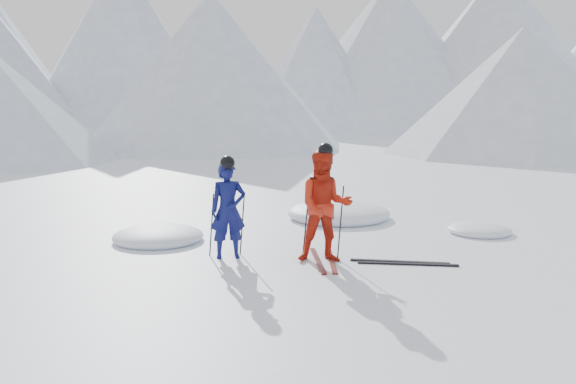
{
  "coord_description": "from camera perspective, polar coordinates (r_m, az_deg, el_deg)",
  "views": [
    {
      "loc": [
        -2.71,
        -10.58,
        2.78
      ],
      "look_at": [
        -1.74,
        0.5,
        1.1
      ],
      "focal_mm": 38.0,
      "sensor_mm": 36.0,
      "label": 1
    }
  ],
  "objects": [
    {
      "name": "mountain_range",
      "position": [
        46.82,
        5.52,
        13.38
      ],
      "size": [
        106.15,
        62.94,
        15.53
      ],
      "color": "#B2BCD1",
      "rests_on": "ground"
    },
    {
      "name": "ground",
      "position": [
        11.27,
        9.13,
        -5.8
      ],
      "size": [
        160.0,
        160.0,
        0.0
      ],
      "primitive_type": "plane",
      "color": "white",
      "rests_on": "ground"
    },
    {
      "name": "ski_worn_left",
      "position": [
        10.68,
        2.8,
        -6.42
      ],
      "size": [
        0.12,
        1.7,
        0.03
      ],
      "primitive_type": "cube",
      "rotation": [
        0.0,
        0.0,
        -0.01
      ],
      "color": "black",
      "rests_on": "ground"
    },
    {
      "name": "ski_loose_b",
      "position": [
        10.65,
        11.14,
        -6.62
      ],
      "size": [
        1.68,
        0.45,
        0.03
      ],
      "primitive_type": "cube",
      "rotation": [
        0.0,
        0.0,
        1.36
      ],
      "color": "black",
      "rests_on": "ground"
    },
    {
      "name": "pole_red_left",
      "position": [
        10.76,
        1.7,
        -2.83
      ],
      "size": [
        0.13,
        0.1,
        1.3
      ],
      "primitive_type": "cylinder",
      "rotation": [
        0.06,
        0.08,
        0.0
      ],
      "color": "black",
      "rests_on": "ground"
    },
    {
      "name": "ski_worn_right",
      "position": [
        10.72,
        4.08,
        -6.38
      ],
      "size": [
        0.23,
        1.7,
        0.03
      ],
      "primitive_type": "cube",
      "rotation": [
        0.0,
        0.0,
        -0.08
      ],
      "color": "black",
      "rests_on": "ground"
    },
    {
      "name": "ski_loose_a",
      "position": [
        10.77,
        10.41,
        -6.44
      ],
      "size": [
        1.67,
        0.5,
        0.03
      ],
      "primitive_type": "cube",
      "rotation": [
        0.0,
        0.0,
        1.32
      ],
      "color": "black",
      "rests_on": "ground"
    },
    {
      "name": "snow_lumps",
      "position": [
        13.76,
        2.14,
        -3.08
      ],
      "size": [
        8.25,
        4.13,
        0.54
      ],
      "color": "white",
      "rests_on": "ground"
    },
    {
      "name": "pole_blue_right",
      "position": [
        11.09,
        -4.29,
        -2.93
      ],
      "size": [
        0.12,
        0.07,
        1.14
      ],
      "primitive_type": "cylinder",
      "rotation": [
        -0.04,
        0.08,
        0.0
      ],
      "color": "black",
      "rests_on": "ground"
    },
    {
      "name": "pole_red_right",
      "position": [
        10.75,
        4.94,
        -2.87
      ],
      "size": [
        0.13,
        0.09,
        1.3
      ],
      "primitive_type": "cylinder",
      "rotation": [
        -0.05,
        0.08,
        0.0
      ],
      "color": "black",
      "rests_on": "ground"
    },
    {
      "name": "skier_blue",
      "position": [
        10.79,
        -5.62,
        -1.72
      ],
      "size": [
        0.68,
        0.49,
        1.72
      ],
      "primitive_type": "imported",
      "rotation": [
        0.0,
        0.0,
        0.14
      ],
      "color": "#0C114C",
      "rests_on": "ground"
    },
    {
      "name": "skier_red",
      "position": [
        10.49,
        3.49,
        -1.32
      ],
      "size": [
        0.99,
        0.79,
        1.95
      ],
      "primitive_type": "imported",
      "rotation": [
        0.0,
        0.0,
        -0.05
      ],
      "color": "red",
      "rests_on": "ground"
    },
    {
      "name": "pole_blue_left",
      "position": [
        10.99,
        -7.16,
        -3.06
      ],
      "size": [
        0.12,
        0.08,
        1.14
      ],
      "primitive_type": "cylinder",
      "rotation": [
        0.05,
        0.08,
        0.0
      ],
      "color": "black",
      "rests_on": "ground"
    }
  ]
}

